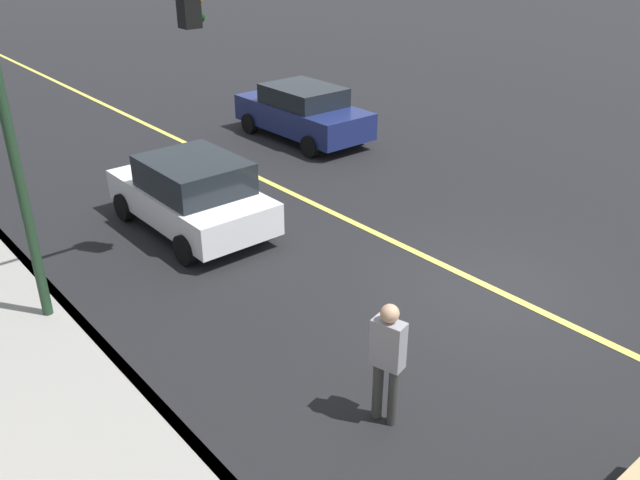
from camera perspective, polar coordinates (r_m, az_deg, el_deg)
ground at (r=12.12m, az=14.61°, el=-4.06°), size 200.00×200.00×0.00m
curb_edge at (r=8.69m, az=-11.10°, el=-16.98°), size 80.00×0.16×0.15m
lane_stripe_center at (r=12.12m, az=14.62°, el=-4.03°), size 80.00×0.16×0.01m
car_navy at (r=19.53m, az=-1.51°, el=11.09°), size 4.38×2.02×1.56m
car_white at (r=13.84m, az=-11.09°, el=4.00°), size 3.99×2.04×1.59m
pedestrian_with_backpack at (r=8.38m, az=5.96°, el=-9.82°), size 0.46×0.43×1.77m
traffic_light_mast at (r=10.68m, az=-19.41°, el=13.07°), size 0.28×3.41×5.53m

